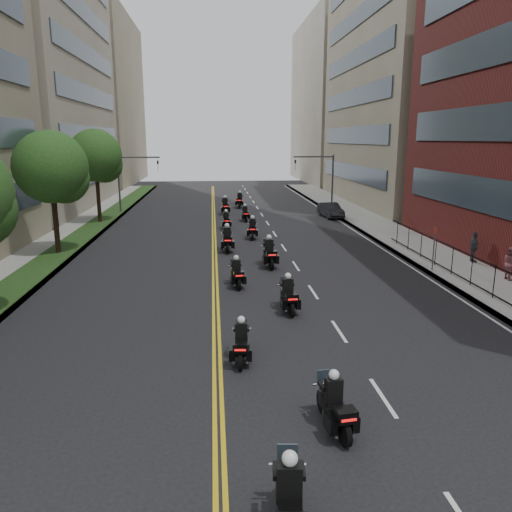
{
  "coord_description": "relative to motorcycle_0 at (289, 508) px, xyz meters",
  "views": [
    {
      "loc": [
        -1.49,
        -7.45,
        7.14
      ],
      "look_at": [
        0.44,
        14.75,
        1.89
      ],
      "focal_mm": 35.0,
      "sensor_mm": 36.0,
      "label": 1
    }
  ],
  "objects": [
    {
      "name": "motorcycle_11",
      "position": [
        1.58,
        45.09,
        0.03
      ],
      "size": [
        0.71,
        2.44,
        1.8
      ],
      "rotation": [
        0.0,
        0.0,
        -0.12
      ],
      "color": "black",
      "rests_on": "ground"
    },
    {
      "name": "traffic_signal_left",
      "position": [
        -9.31,
        41.86,
        3.01
      ],
      "size": [
        4.09,
        0.2,
        5.6
      ],
      "color": "#3F3F44",
      "rests_on": "ground"
    },
    {
      "name": "motorcycle_4",
      "position": [
        -0.16,
        16.13,
        -0.07
      ],
      "size": [
        0.6,
        2.12,
        1.56
      ],
      "rotation": [
        0.0,
        0.0,
        0.11
      ],
      "color": "black",
      "rests_on": "ground"
    },
    {
      "name": "motorcycle_8",
      "position": [
        -0.21,
        32.39,
        -0.06
      ],
      "size": [
        0.5,
        2.14,
        1.58
      ],
      "rotation": [
        0.0,
        0.0,
        0.04
      ],
      "color": "black",
      "rests_on": "ground"
    },
    {
      "name": "motorcycle_1",
      "position": [
        1.66,
        3.41,
        -0.06
      ],
      "size": [
        0.65,
        2.14,
        1.58
      ],
      "rotation": [
        0.0,
        0.0,
        0.14
      ],
      "color": "black",
      "rests_on": "ground"
    },
    {
      "name": "pedestrian_b",
      "position": [
        13.72,
        15.69,
        0.31
      ],
      "size": [
        0.65,
        0.83,
        1.69
      ],
      "primitive_type": "imported",
      "rotation": [
        0.0,
        0.0,
        1.58
      ],
      "color": "#8A4B51",
      "rests_on": "sidewalk_right"
    },
    {
      "name": "pedestrian_c",
      "position": [
        13.72,
        19.36,
        0.35
      ],
      "size": [
        0.55,
        1.08,
        1.77
      ],
      "primitive_type": "imported",
      "rotation": [
        0.0,
        0.0,
        1.45
      ],
      "color": "#38393F",
      "rests_on": "sidewalk_right"
    },
    {
      "name": "motorcycle_0",
      "position": [
        0.0,
        0.0,
        0.0
      ],
      "size": [
        0.65,
        2.36,
        1.74
      ],
      "rotation": [
        0.0,
        0.0,
        -0.1
      ],
      "color": "black",
      "rests_on": "ground"
    },
    {
      "name": "motorcycle_3",
      "position": [
        1.83,
        12.28,
        -0.03
      ],
      "size": [
        0.54,
        2.24,
        1.65
      ],
      "rotation": [
        0.0,
        0.0,
        0.05
      ],
      "color": "black",
      "rests_on": "ground"
    },
    {
      "name": "sidewalk_right",
      "position": [
        12.22,
        24.86,
        -0.61
      ],
      "size": [
        4.0,
        90.0,
        0.15
      ],
      "primitive_type": "cube",
      "color": "gray",
      "rests_on": "ground"
    },
    {
      "name": "building_right_far",
      "position": [
        21.72,
        77.86,
        12.31
      ],
      "size": [
        15.0,
        28.0,
        26.0
      ],
      "primitive_type": "cube",
      "color": "gray",
      "rests_on": "ground"
    },
    {
      "name": "motorcycle_6",
      "position": [
        -0.38,
        24.14,
        0.03
      ],
      "size": [
        0.57,
        2.46,
        1.82
      ],
      "rotation": [
        0.0,
        0.0,
        0.01
      ],
      "color": "black",
      "rests_on": "ground"
    },
    {
      "name": "parked_sedan",
      "position": [
        9.62,
        37.68,
        -0.01
      ],
      "size": [
        1.83,
        4.2,
        1.34
      ],
      "primitive_type": "imported",
      "rotation": [
        0.0,
        0.0,
        0.1
      ],
      "color": "black",
      "rests_on": "ground"
    },
    {
      "name": "iron_fence",
      "position": [
        11.22,
        11.86,
        0.22
      ],
      "size": [
        0.05,
        28.0,
        1.5
      ],
      "color": "black",
      "rests_on": "sidewalk_right"
    },
    {
      "name": "motorcycle_10",
      "position": [
        -0.09,
        40.3,
        0.04
      ],
      "size": [
        0.59,
        2.49,
        1.84
      ],
      "rotation": [
        0.0,
        0.0,
        0.04
      ],
      "color": "black",
      "rests_on": "ground"
    },
    {
      "name": "motorcycle_5",
      "position": [
        1.88,
        19.88,
        0.04
      ],
      "size": [
        0.59,
        2.49,
        1.84
      ],
      "rotation": [
        0.0,
        0.0,
        0.04
      ],
      "color": "black",
      "rests_on": "ground"
    },
    {
      "name": "building_left_far",
      "position": [
        -21.78,
        77.86,
        12.31
      ],
      "size": [
        16.0,
        28.0,
        26.0
      ],
      "primitive_type": "cube",
      "color": "#7E725C",
      "rests_on": "ground"
    },
    {
      "name": "motorcycle_7",
      "position": [
        1.59,
        28.21,
        -0.02
      ],
      "size": [
        0.62,
        2.29,
        1.69
      ],
      "rotation": [
        0.0,
        0.0,
        -0.09
      ],
      "color": "black",
      "rests_on": "ground"
    },
    {
      "name": "motorcycle_2",
      "position": [
        -0.43,
        7.59,
        -0.09
      ],
      "size": [
        0.57,
        2.06,
        1.52
      ],
      "rotation": [
        0.0,
        0.0,
        -0.09
      ],
      "color": "black",
      "rests_on": "ground"
    },
    {
      "name": "sidewalk_left",
      "position": [
        -11.78,
        24.86,
        -0.61
      ],
      "size": [
        4.0,
        90.0,
        0.15
      ],
      "primitive_type": "cube",
      "color": "gray",
      "rests_on": "ground"
    },
    {
      "name": "grass_strip",
      "position": [
        -10.98,
        24.86,
        -0.52
      ],
      "size": [
        2.0,
        90.0,
        0.04
      ],
      "primitive_type": "cube",
      "color": "#1A3714",
      "rests_on": "sidewalk_left"
    },
    {
      "name": "street_trees",
      "position": [
        -10.82,
        18.47,
        4.45
      ],
      "size": [
        4.4,
        38.4,
        7.98
      ],
      "color": "black",
      "rests_on": "ground"
    },
    {
      "name": "building_right_tan",
      "position": [
        21.7,
        47.86,
        14.31
      ],
      "size": [
        15.11,
        28.0,
        30.0
      ],
      "color": "#7E725C",
      "rests_on": "ground"
    },
    {
      "name": "building_left_mid",
      "position": [
        -21.75,
        47.86,
        16.31
      ],
      "size": [
        16.11,
        28.0,
        34.0
      ],
      "color": "gray",
      "rests_on": "ground"
    },
    {
      "name": "traffic_signal_right",
      "position": [
        9.76,
        41.86,
        3.01
      ],
      "size": [
        4.09,
        0.2,
        5.6
      ],
      "color": "#3F3F44",
      "rests_on": "ground"
    },
    {
      "name": "motorcycle_9",
      "position": [
        1.57,
        36.17,
        -0.08
      ],
      "size": [
        0.52,
        2.07,
        1.53
      ],
      "rotation": [
        0.0,
        0.0,
        0.07
      ],
      "color": "black",
      "rests_on": "ground"
    }
  ]
}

